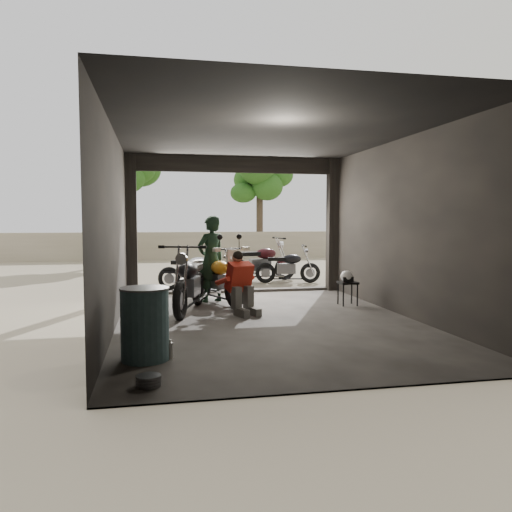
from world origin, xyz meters
name	(u,v)px	position (x,y,z in m)	size (l,w,h in m)	color
ground	(268,322)	(0.00, 0.00, 0.00)	(80.00, 80.00, 0.00)	#7A6D56
garage	(261,246)	(0.00, 0.55, 1.28)	(7.00, 7.13, 3.20)	#2D2B28
boundary_wall	(198,245)	(0.00, 14.00, 0.60)	(18.00, 0.30, 1.20)	gray
tree_left	(125,163)	(-3.00, 12.50, 3.99)	(2.20, 2.20, 5.60)	#382B1E
tree_right	(260,179)	(2.80, 14.00, 3.56)	(2.20, 2.20, 5.00)	#382B1E
main_bike	(217,275)	(-0.60, 2.06, 0.60)	(0.74, 1.81, 1.21)	beige
left_bike	(190,278)	(-1.24, 1.16, 0.65)	(0.79, 1.91, 1.29)	black
outside_bike_a	(195,269)	(-0.92, 4.00, 0.55)	(0.67, 1.63, 1.10)	black
outside_bike_b	(262,259)	(1.09, 5.57, 0.62)	(0.76, 1.84, 1.24)	#380D11
outside_bike_c	(288,264)	(1.71, 5.04, 0.53)	(0.64, 1.55, 1.05)	black
rider	(211,259)	(-0.72, 2.23, 0.91)	(0.67, 0.44, 1.83)	black
mechanic	(242,285)	(-0.32, 0.69, 0.57)	(0.58, 0.78, 1.13)	red
stool	(348,285)	(1.94, 1.24, 0.42)	(0.36, 0.36, 0.49)	black
helmet	(347,276)	(1.89, 1.20, 0.61)	(0.25, 0.26, 0.23)	silver
oil_drum	(145,325)	(-2.00, -1.99, 0.45)	(0.59, 0.59, 0.91)	#3F646A
sign_post	(342,233)	(2.65, 3.42, 1.41)	(0.71, 0.08, 2.13)	black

